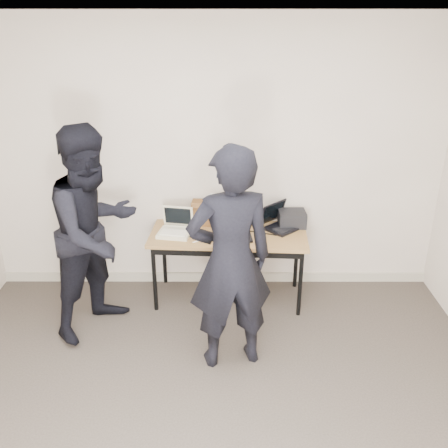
{
  "coord_description": "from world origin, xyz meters",
  "views": [
    {
      "loc": [
        0.11,
        -2.44,
        2.74
      ],
      "look_at": [
        0.1,
        1.6,
        0.95
      ],
      "focal_mm": 40.0,
      "sensor_mm": 36.0,
      "label": 1
    }
  ],
  "objects_px": {
    "leather_satchel": "(210,212)",
    "person_typist": "(230,261)",
    "desk": "(228,239)",
    "person_observer": "(95,232)",
    "laptop_center": "(232,229)",
    "laptop_beige": "(175,229)",
    "equipment_box": "(292,219)",
    "laptop_right": "(280,222)"
  },
  "relations": [
    {
      "from": "leather_satchel",
      "to": "person_typist",
      "type": "xyz_separation_m",
      "value": [
        0.19,
        -1.18,
        0.08
      ]
    },
    {
      "from": "desk",
      "to": "person_observer",
      "type": "height_order",
      "value": "person_observer"
    },
    {
      "from": "laptop_center",
      "to": "person_typist",
      "type": "relative_size",
      "value": 0.21
    },
    {
      "from": "laptop_beige",
      "to": "equipment_box",
      "type": "bearing_deg",
      "value": 19.64
    },
    {
      "from": "laptop_right",
      "to": "leather_satchel",
      "type": "relative_size",
      "value": 1.24
    },
    {
      "from": "laptop_right",
      "to": "leather_satchel",
      "type": "xyz_separation_m",
      "value": [
        -0.69,
        0.08,
        0.07
      ]
    },
    {
      "from": "desk",
      "to": "laptop_beige",
      "type": "relative_size",
      "value": 4.41
    },
    {
      "from": "laptop_center",
      "to": "laptop_right",
      "type": "bearing_deg",
      "value": 15.19
    },
    {
      "from": "laptop_beige",
      "to": "equipment_box",
      "type": "distance_m",
      "value": 1.15
    },
    {
      "from": "desk",
      "to": "person_typist",
      "type": "height_order",
      "value": "person_typist"
    },
    {
      "from": "person_observer",
      "to": "person_typist",
      "type": "bearing_deg",
      "value": -79.24
    },
    {
      "from": "laptop_center",
      "to": "leather_satchel",
      "type": "distance_m",
      "value": 0.33
    },
    {
      "from": "laptop_beige",
      "to": "laptop_center",
      "type": "relative_size",
      "value": 0.91
    },
    {
      "from": "laptop_center",
      "to": "person_typist",
      "type": "bearing_deg",
      "value": -96.55
    },
    {
      "from": "desk",
      "to": "person_typist",
      "type": "xyz_separation_m",
      "value": [
        0.01,
        -0.95,
        0.27
      ]
    },
    {
      "from": "laptop_beige",
      "to": "person_typist",
      "type": "distance_m",
      "value": 1.1
    },
    {
      "from": "equipment_box",
      "to": "person_observer",
      "type": "bearing_deg",
      "value": -160.57
    },
    {
      "from": "desk",
      "to": "laptop_right",
      "type": "bearing_deg",
      "value": 20.16
    },
    {
      "from": "laptop_beige",
      "to": "person_typist",
      "type": "xyz_separation_m",
      "value": [
        0.51,
        -0.96,
        0.16
      ]
    },
    {
      "from": "equipment_box",
      "to": "person_observer",
      "type": "xyz_separation_m",
      "value": [
        -1.78,
        -0.63,
        0.14
      ]
    },
    {
      "from": "desk",
      "to": "equipment_box",
      "type": "height_order",
      "value": "equipment_box"
    },
    {
      "from": "leather_satchel",
      "to": "laptop_right",
      "type": "bearing_deg",
      "value": -2.42
    },
    {
      "from": "person_observer",
      "to": "leather_satchel",
      "type": "bearing_deg",
      "value": -21.07
    },
    {
      "from": "person_typist",
      "to": "laptop_right",
      "type": "bearing_deg",
      "value": -128.21
    },
    {
      "from": "leather_satchel",
      "to": "laptop_beige",
      "type": "bearing_deg",
      "value": -142.01
    },
    {
      "from": "laptop_right",
      "to": "person_typist",
      "type": "height_order",
      "value": "person_typist"
    },
    {
      "from": "person_observer",
      "to": "laptop_center",
      "type": "bearing_deg",
      "value": -36.13
    },
    {
      "from": "laptop_beige",
      "to": "laptop_right",
      "type": "height_order",
      "value": "same"
    },
    {
      "from": "laptop_center",
      "to": "laptop_right",
      "type": "distance_m",
      "value": 0.51
    },
    {
      "from": "laptop_beige",
      "to": "person_observer",
      "type": "xyz_separation_m",
      "value": [
        -0.65,
        -0.44,
        0.17
      ]
    },
    {
      "from": "laptop_right",
      "to": "person_typist",
      "type": "xyz_separation_m",
      "value": [
        -0.5,
        -1.1,
        0.15
      ]
    },
    {
      "from": "equipment_box",
      "to": "laptop_right",
      "type": "bearing_deg",
      "value": -161.78
    },
    {
      "from": "leather_satchel",
      "to": "equipment_box",
      "type": "relative_size",
      "value": 1.41
    },
    {
      "from": "laptop_beige",
      "to": "equipment_box",
      "type": "height_order",
      "value": "laptop_beige"
    },
    {
      "from": "desk",
      "to": "equipment_box",
      "type": "relative_size",
      "value": 5.85
    },
    {
      "from": "laptop_beige",
      "to": "laptop_center",
      "type": "height_order",
      "value": "laptop_center"
    },
    {
      "from": "laptop_right",
      "to": "person_observer",
      "type": "relative_size",
      "value": 0.24
    },
    {
      "from": "equipment_box",
      "to": "leather_satchel",
      "type": "bearing_deg",
      "value": 177.48
    },
    {
      "from": "laptop_center",
      "to": "laptop_right",
      "type": "relative_size",
      "value": 0.84
    },
    {
      "from": "leather_satchel",
      "to": "person_typist",
      "type": "distance_m",
      "value": 1.2
    },
    {
      "from": "laptop_beige",
      "to": "laptop_center",
      "type": "xyz_separation_m",
      "value": [
        0.54,
        -0.03,
        0.01
      ]
    },
    {
      "from": "leather_satchel",
      "to": "laptop_center",
      "type": "bearing_deg",
      "value": -45.9
    }
  ]
}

